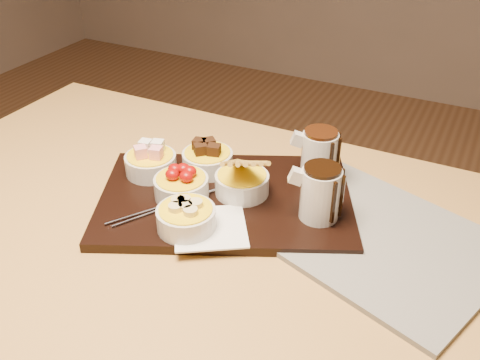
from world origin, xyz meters
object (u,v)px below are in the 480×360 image
at_px(dining_table, 183,258).
at_px(pitcher_milk_chocolate, 319,156).
at_px(newspaper, 378,239).
at_px(pitcher_dark_chocolate, 320,194).
at_px(serving_board, 226,199).
at_px(bowl_strawberries, 181,187).

relative_size(dining_table, pitcher_milk_chocolate, 12.80).
relative_size(pitcher_milk_chocolate, newspaper, 0.24).
xyz_separation_m(dining_table, pitcher_dark_chocolate, (0.23, 0.09, 0.16)).
bearing_deg(serving_board, dining_table, -151.07).
height_order(dining_table, serving_board, serving_board).
bearing_deg(bowl_strawberries, dining_table, -66.30).
distance_m(dining_table, pitcher_milk_chocolate, 0.32).
height_order(pitcher_dark_chocolate, pitcher_milk_chocolate, same).
height_order(serving_board, bowl_strawberries, bowl_strawberries).
bearing_deg(dining_table, newspaper, 15.25).
relative_size(serving_board, bowl_strawberries, 4.60).
bearing_deg(pitcher_milk_chocolate, newspaper, -63.02).
relative_size(pitcher_dark_chocolate, newspaper, 0.24).
xyz_separation_m(bowl_strawberries, pitcher_milk_chocolate, (0.20, 0.18, 0.03)).
bearing_deg(bowl_strawberries, pitcher_milk_chocolate, 41.29).
distance_m(dining_table, newspaper, 0.36).
height_order(dining_table, bowl_strawberries, bowl_strawberries).
xyz_separation_m(serving_board, bowl_strawberries, (-0.07, -0.04, 0.03)).
distance_m(dining_table, pitcher_dark_chocolate, 0.30).
distance_m(pitcher_dark_chocolate, newspaper, 0.12).
height_order(dining_table, newspaper, newspaper).
distance_m(dining_table, bowl_strawberries, 0.14).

